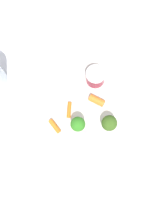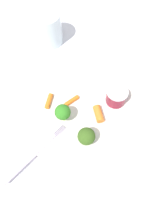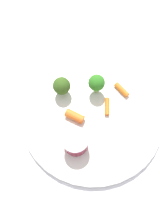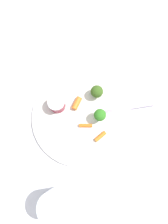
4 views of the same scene
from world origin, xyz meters
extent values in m
plane|color=silver|center=(0.00, 0.00, 0.00)|extent=(2.40, 2.40, 0.00)
cylinder|color=silver|center=(0.00, 0.00, 0.01)|extent=(0.30, 0.30, 0.01)
cylinder|color=maroon|center=(-0.06, 0.06, 0.03)|extent=(0.05, 0.05, 0.04)
cylinder|color=silver|center=(-0.06, 0.06, 0.05)|extent=(0.05, 0.05, 0.00)
cylinder|color=#87BE68|center=(0.07, 0.05, 0.02)|extent=(0.01, 0.01, 0.01)
sphere|color=#395B1D|center=(0.07, 0.05, 0.04)|extent=(0.04, 0.04, 0.04)
cylinder|color=#95C25C|center=(0.05, -0.03, 0.02)|extent=(0.01, 0.01, 0.02)
sphere|color=#327D22|center=(0.05, -0.03, 0.05)|extent=(0.04, 0.04, 0.04)
cylinder|color=orange|center=(0.00, 0.04, 0.02)|extent=(0.04, 0.04, 0.02)
cylinder|color=orange|center=(0.00, -0.03, 0.02)|extent=(0.04, 0.02, 0.01)
cylinder|color=orange|center=(0.03, -0.08, 0.02)|extent=(0.04, 0.02, 0.01)
cube|color=#BCABC4|center=(0.16, -0.04, 0.01)|extent=(0.14, 0.04, 0.00)
cube|color=#BCABC4|center=(0.08, -0.02, 0.01)|extent=(0.03, 0.01, 0.00)
cube|color=#BCABC4|center=(0.08, -0.02, 0.01)|extent=(0.03, 0.01, 0.00)
cube|color=#BCABC4|center=(0.08, -0.02, 0.01)|extent=(0.03, 0.01, 0.00)
cube|color=#BCABC4|center=(0.08, -0.01, 0.01)|extent=(0.03, 0.01, 0.00)
camera|label=1|loc=(0.15, -0.05, 0.58)|focal=37.46mm
camera|label=2|loc=(0.20, 0.12, 0.45)|focal=33.73mm
camera|label=3|loc=(-0.16, 0.07, 0.40)|focal=31.98mm
camera|label=4|loc=(-0.04, -0.13, 0.56)|focal=30.16mm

